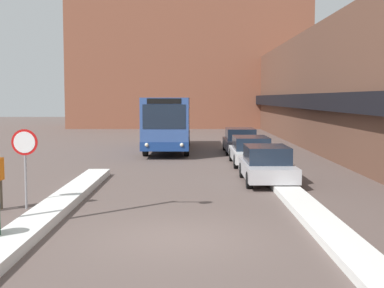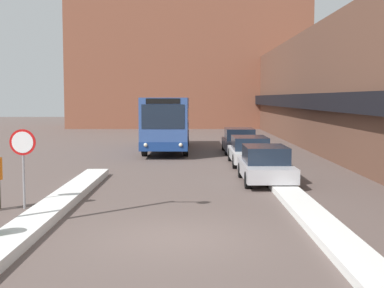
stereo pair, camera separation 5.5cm
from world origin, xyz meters
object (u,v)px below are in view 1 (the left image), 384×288
at_px(city_bus, 168,122).
at_px(parked_car_middle, 250,150).
at_px(parked_car_front, 266,164).
at_px(parked_car_back, 240,141).
at_px(stop_sign, 24,151).

height_order(city_bus, parked_car_middle, city_bus).
relative_size(parked_car_front, parked_car_middle, 0.90).
xyz_separation_m(city_bus, parked_car_back, (4.33, -1.39, -1.05)).
bearing_deg(city_bus, parked_car_middle, -58.53).
relative_size(city_bus, parked_car_back, 2.39).
relative_size(parked_car_middle, parked_car_back, 1.06).
distance_m(city_bus, parked_car_middle, 8.37).
bearing_deg(parked_car_front, stop_sign, -147.46).
bearing_deg(parked_car_back, stop_sign, -115.50).
xyz_separation_m(parked_car_back, stop_sign, (-7.74, -16.22, 0.98)).
distance_m(parked_car_middle, stop_sign, 13.11).
distance_m(parked_car_back, stop_sign, 18.00).
height_order(parked_car_back, stop_sign, stop_sign).
distance_m(city_bus, stop_sign, 17.94).
height_order(parked_car_front, parked_car_middle, parked_car_front).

